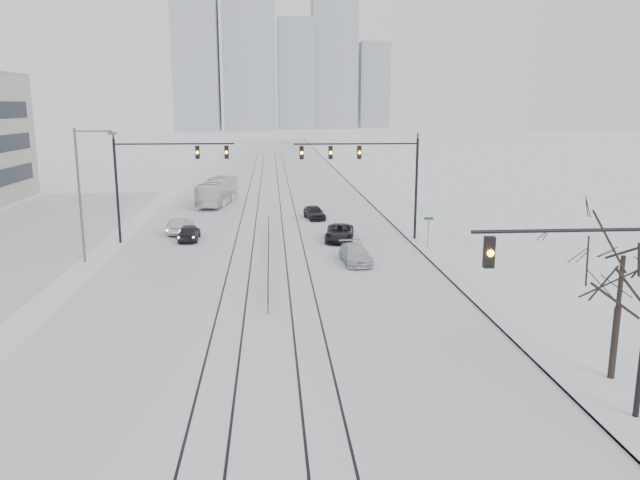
{
  "coord_description": "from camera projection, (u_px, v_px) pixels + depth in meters",
  "views": [
    {
      "loc": [
        0.27,
        -12.4,
        10.4
      ],
      "look_at": [
        2.89,
        20.96,
        3.2
      ],
      "focal_mm": 35.0,
      "sensor_mm": 36.0,
      "label": 1
    }
  ],
  "objects": [
    {
      "name": "median_fence",
      "position": [
        268.0,
        251.0,
        43.38
      ],
      "size": [
        0.06,
        24.0,
        1.0
      ],
      "color": "black",
      "rests_on": "ground"
    },
    {
      "name": "traffic_mast_near",
      "position": [
        602.0,
        292.0,
        19.97
      ],
      "size": [
        6.1,
        0.37,
        7.0
      ],
      "color": "black",
      "rests_on": "ground"
    },
    {
      "name": "street_light_west",
      "position": [
        84.0,
        186.0,
        41.46
      ],
      "size": [
        2.73,
        0.25,
        9.0
      ],
      "color": "#595B60",
      "rests_on": "ground"
    },
    {
      "name": "box_truck",
      "position": [
        218.0,
        192.0,
        66.92
      ],
      "size": [
        3.87,
        10.11,
        2.75
      ],
      "primitive_type": "imported",
      "rotation": [
        0.0,
        0.0,
        2.98
      ],
      "color": "silver",
      "rests_on": "ground"
    },
    {
      "name": "bare_tree",
      "position": [
        622.0,
        269.0,
        23.1
      ],
      "size": [
        4.4,
        4.4,
        6.1
      ],
      "color": "black",
      "rests_on": "ground"
    },
    {
      "name": "sedan_sb_outer",
      "position": [
        181.0,
        226.0,
        51.73
      ],
      "size": [
        1.88,
        4.14,
        1.32
      ],
      "primitive_type": "imported",
      "rotation": [
        0.0,
        0.0,
        3.02
      ],
      "color": "#9A9CA1",
      "rests_on": "ground"
    },
    {
      "name": "parking_strip",
      "position": [
        2.0,
        247.0,
        46.83
      ],
      "size": [
        14.0,
        60.0,
        0.03
      ],
      "primitive_type": "cube",
      "color": "silver",
      "rests_on": "ground"
    },
    {
      "name": "sedan_nb_far",
      "position": [
        314.0,
        212.0,
        58.42
      ],
      "size": [
        2.18,
        3.96,
        1.27
      ],
      "primitive_type": "imported",
      "rotation": [
        0.0,
        0.0,
        0.19
      ],
      "color": "black",
      "rests_on": "ground"
    },
    {
      "name": "sedan_nb_right",
      "position": [
        355.0,
        254.0,
        42.0
      ],
      "size": [
        2.03,
        4.4,
        1.25
      ],
      "primitive_type": "imported",
      "rotation": [
        0.0,
        0.0,
        0.07
      ],
      "color": "silver",
      "rests_on": "ground"
    },
    {
      "name": "skyline",
      "position": [
        280.0,
        59.0,
        274.87
      ],
      "size": [
        96.0,
        48.0,
        72.0
      ],
      "color": "#979DA5",
      "rests_on": "ground"
    },
    {
      "name": "sedan_sb_inner",
      "position": [
        189.0,
        232.0,
        49.1
      ],
      "size": [
        1.58,
        3.85,
        1.3
      ],
      "primitive_type": "imported",
      "rotation": [
        0.0,
        0.0,
        3.15
      ],
      "color": "black",
      "rests_on": "ground"
    },
    {
      "name": "sidewalk_east",
      "position": [
        383.0,
        195.0,
        73.75
      ],
      "size": [
        5.0,
        260.0,
        0.16
      ],
      "primitive_type": "cube",
      "color": "white",
      "rests_on": "ground"
    },
    {
      "name": "traffic_mast_nw",
      "position": [
        156.0,
        171.0,
        47.51
      ],
      "size": [
        9.1,
        0.37,
        8.0
      ],
      "color": "black",
      "rests_on": "ground"
    },
    {
      "name": "road",
      "position": [
        269.0,
        197.0,
        72.73
      ],
      "size": [
        22.0,
        260.0,
        0.02
      ],
      "primitive_type": "cube",
      "color": "silver",
      "rests_on": "ground"
    },
    {
      "name": "tram_rails",
      "position": [
        269.0,
        230.0,
        53.24
      ],
      "size": [
        5.3,
        180.0,
        0.01
      ],
      "color": "black",
      "rests_on": "ground"
    },
    {
      "name": "sedan_nb_front",
      "position": [
        340.0,
        233.0,
        48.97
      ],
      "size": [
        2.81,
        4.89,
        1.28
      ],
      "primitive_type": "imported",
      "rotation": [
        0.0,
        0.0,
        -0.15
      ],
      "color": "black",
      "rests_on": "ground"
    },
    {
      "name": "traffic_mast_ne",
      "position": [
        374.0,
        168.0,
        47.77
      ],
      "size": [
        9.6,
        0.37,
        8.0
      ],
      "color": "black",
      "rests_on": "ground"
    },
    {
      "name": "curb",
      "position": [
        363.0,
        196.0,
        73.57
      ],
      "size": [
        0.1,
        260.0,
        0.12
      ],
      "primitive_type": "cube",
      "color": "gray",
      "rests_on": "ground"
    },
    {
      "name": "street_sign",
      "position": [
        428.0,
        228.0,
        46.01
      ],
      "size": [
        0.7,
        0.06,
        2.4
      ],
      "color": "#595B60",
      "rests_on": "ground"
    }
  ]
}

